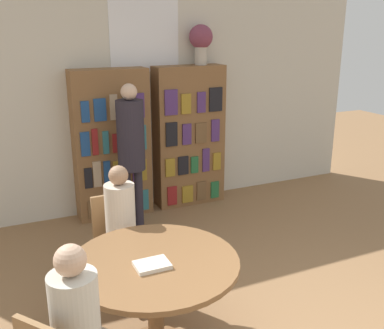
% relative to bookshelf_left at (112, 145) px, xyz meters
% --- Properties ---
extents(wall_back, '(6.40, 0.07, 3.00)m').
position_rel_bookshelf_left_xyz_m(wall_back, '(0.53, 0.19, 0.57)').
color(wall_back, beige).
rests_on(wall_back, ground_plane).
extents(bookshelf_left, '(0.94, 0.34, 1.87)m').
position_rel_bookshelf_left_xyz_m(bookshelf_left, '(0.00, 0.00, 0.00)').
color(bookshelf_left, brown).
rests_on(bookshelf_left, ground_plane).
extents(bookshelf_right, '(0.94, 0.34, 1.87)m').
position_rel_bookshelf_left_xyz_m(bookshelf_right, '(1.06, 0.00, 0.00)').
color(bookshelf_right, brown).
rests_on(bookshelf_right, ground_plane).
extents(flower_vase, '(0.31, 0.31, 0.51)m').
position_rel_bookshelf_left_xyz_m(flower_vase, '(1.23, 0.00, 1.25)').
color(flower_vase, '#B7AD9E').
rests_on(flower_vase, bookshelf_right).
extents(reading_table, '(1.24, 1.24, 0.74)m').
position_rel_bookshelf_left_xyz_m(reading_table, '(-0.39, -2.62, -0.31)').
color(reading_table, brown).
rests_on(reading_table, ground_plane).
extents(chair_left_side, '(0.41, 0.41, 0.89)m').
position_rel_bookshelf_left_xyz_m(chair_left_side, '(-0.41, -1.67, -0.44)').
color(chair_left_side, olive).
rests_on(chair_left_side, ground_plane).
extents(seated_reader_left, '(0.27, 0.38, 1.23)m').
position_rel_bookshelf_left_xyz_m(seated_reader_left, '(-0.41, -1.85, -0.24)').
color(seated_reader_left, beige).
rests_on(seated_reader_left, ground_plane).
extents(seated_reader_right, '(0.42, 0.42, 1.24)m').
position_rel_bookshelf_left_xyz_m(seated_reader_right, '(-1.02, -3.10, -0.23)').
color(seated_reader_right, beige).
rests_on(seated_reader_right, ground_plane).
extents(librarian_standing, '(0.32, 0.59, 1.75)m').
position_rel_bookshelf_left_xyz_m(librarian_standing, '(0.10, -0.50, 0.15)').
color(librarian_standing, '#28232D').
rests_on(librarian_standing, ground_plane).
extents(open_book_on_table, '(0.24, 0.18, 0.03)m').
position_rel_bookshelf_left_xyz_m(open_book_on_table, '(-0.44, -2.71, -0.18)').
color(open_book_on_table, silver).
rests_on(open_book_on_table, reading_table).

